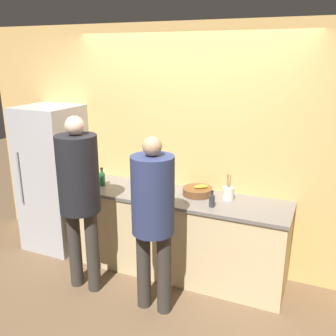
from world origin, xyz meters
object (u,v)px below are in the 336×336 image
Objects in this scene: person_center at (153,210)px; cup_black at (94,180)px; fruit_bowl at (198,191)px; cup_white at (148,194)px; bottle_dark at (212,200)px; refrigerator at (54,178)px; utensil_crock at (228,193)px; person_left at (79,188)px; bottle_green at (102,179)px.

person_center is 1.21m from cup_black.
fruit_bowl is 0.52m from cup_white.
person_center is at bearing -125.57° from bottle_dark.
refrigerator is 1.77m from person_center.
fruit_bowl is at bearing -179.16° from utensil_crock.
person_center is 19.01× the size of cup_white.
refrigerator is 1.37m from cup_white.
bottle_dark is (0.37, 0.52, -0.04)m from person_center.
person_left is at bearing 178.29° from person_center.
bottle_green is 0.66m from cup_white.
person_left is at bearing -138.31° from cup_white.
utensil_crock reaches higher than bottle_green.
person_center is 18.00× the size of cup_black.
person_left is at bearing -141.58° from fruit_bowl.
utensil_crock is 1.61× the size of bottle_dark.
refrigerator is 6.52× the size of utensil_crock.
cup_black is (-0.12, 0.00, -0.04)m from bottle_green.
bottle_green reaches higher than cup_black.
refrigerator is at bearing 176.09° from bottle_dark.
person_left is 1.07× the size of person_center.
cup_white is (-0.65, -0.05, -0.02)m from bottle_dark.
person_center is 0.78m from fruit_bowl.
person_center is 9.99× the size of bottle_dark.
person_left is at bearing -77.06° from bottle_green.
utensil_crock reaches higher than cup_white.
person_left reaches higher than fruit_bowl.
person_left is 0.66m from cup_black.
refrigerator is 10.47× the size of bottle_dark.
fruit_bowl is 1.86× the size of bottle_dark.
person_center is 0.64m from bottle_dark.
refrigerator is at bearing 176.51° from bottle_green.
person_center reaches higher than cup_black.
utensil_crock reaches higher than cup_black.
person_center is at bearing -1.71° from person_left.
bottle_dark is 0.66m from cup_white.
utensil_crock is (0.47, 0.77, -0.04)m from person_center.
refrigerator reaches higher than utensil_crock.
fruit_bowl is (1.78, 0.10, 0.07)m from refrigerator.
refrigerator reaches higher than cup_white.
fruit_bowl is at bearing 7.04° from cup_black.
bottle_green is at bearing 167.54° from cup_white.
person_left is 6.65× the size of utensil_crock.
cup_black is (-0.25, 0.59, -0.14)m from person_left.
cup_black is at bearing 179.10° from bottle_green.
cup_white is at bearing 41.69° from person_left.
person_center reaches higher than utensil_crock.
cup_black is at bearing -174.27° from utensil_crock.
person_center is at bearing -121.27° from utensil_crock.
fruit_bowl is (0.15, 0.76, -0.07)m from person_center.
fruit_bowl reaches higher than cup_white.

